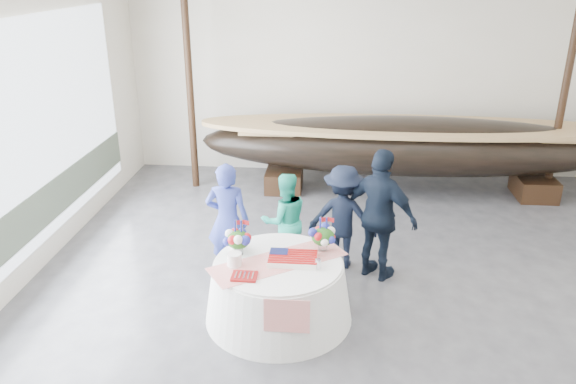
{
  "coord_description": "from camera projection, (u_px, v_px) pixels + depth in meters",
  "views": [
    {
      "loc": [
        -0.68,
        -5.82,
        4.23
      ],
      "look_at": [
        -1.32,
        1.7,
        1.18
      ],
      "focal_mm": 35.0,
      "sensor_mm": 36.0,
      "label": 1
    }
  ],
  "objects": [
    {
      "name": "floor",
      "position": [
        383.0,
        335.0,
        6.9
      ],
      "size": [
        10.0,
        12.0,
        0.01
      ],
      "primitive_type": "cube",
      "color": "#3D3D42",
      "rests_on": "ground"
    },
    {
      "name": "wall_back",
      "position": [
        370.0,
        69.0,
        11.6
      ],
      "size": [
        10.0,
        0.02,
        4.5
      ],
      "primitive_type": "cube",
      "color": "silver",
      "rests_on": "ground"
    },
    {
      "name": "open_bay",
      "position": [
        15.0,
        158.0,
        7.54
      ],
      "size": [
        0.03,
        7.0,
        3.2
      ],
      "color": "silver",
      "rests_on": "ground"
    },
    {
      "name": "longboat_display",
      "position": [
        410.0,
        145.0,
        10.9
      ],
      "size": [
        8.21,
        1.64,
        1.54
      ],
      "color": "black",
      "rests_on": "ground"
    },
    {
      "name": "banquet_table",
      "position": [
        279.0,
        289.0,
        7.13
      ],
      "size": [
        1.88,
        1.88,
        0.81
      ],
      "color": "white",
      "rests_on": "ground"
    },
    {
      "name": "tabletop_items",
      "position": [
        277.0,
        245.0,
        7.08
      ],
      "size": [
        1.75,
        1.43,
        0.4
      ],
      "color": "red",
      "rests_on": "banquet_table"
    },
    {
      "name": "guest_woman_blue",
      "position": [
        228.0,
        220.0,
        8.0
      ],
      "size": [
        0.64,
        0.43,
        1.71
      ],
      "primitive_type": "imported",
      "rotation": [
        0.0,
        0.0,
        3.11
      ],
      "color": "navy",
      "rests_on": "ground"
    },
    {
      "name": "guest_woman_teal",
      "position": [
        285.0,
        220.0,
        8.27
      ],
      "size": [
        0.87,
        0.77,
        1.48
      ],
      "primitive_type": "imported",
      "rotation": [
        0.0,
        0.0,
        3.49
      ],
      "color": "#22B497",
      "rests_on": "ground"
    },
    {
      "name": "guest_man_left",
      "position": [
        343.0,
        217.0,
        8.25
      ],
      "size": [
        1.09,
        0.71,
        1.58
      ],
      "primitive_type": "imported",
      "rotation": [
        0.0,
        0.0,
        3.02
      ],
      "color": "black",
      "rests_on": "ground"
    },
    {
      "name": "guest_man_right",
      "position": [
        380.0,
        216.0,
        7.87
      ],
      "size": [
        1.2,
        1.04,
        1.94
      ],
      "primitive_type": "imported",
      "rotation": [
        0.0,
        0.0,
        2.53
      ],
      "color": "black",
      "rests_on": "ground"
    }
  ]
}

